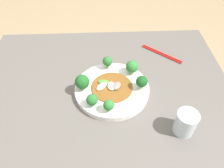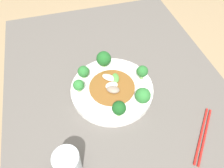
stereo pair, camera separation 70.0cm
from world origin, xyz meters
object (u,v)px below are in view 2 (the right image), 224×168
(broccoli_west, at_px, (104,59))
(broccoli_southwest, at_px, (83,72))
(drinking_glass, at_px, (68,164))
(broccoli_south, at_px, (79,85))
(plate, at_px, (112,89))
(chopsticks, at_px, (203,135))
(stirfry_center, at_px, (112,85))
(broccoli_northeast, at_px, (143,96))
(broccoli_east, at_px, (119,108))
(broccoli_north, at_px, (142,71))

(broccoli_west, xyz_separation_m, broccoli_southwest, (0.04, -0.09, -0.01))
(drinking_glass, bearing_deg, broccoli_south, 163.03)
(broccoli_west, relative_size, broccoli_southwest, 1.24)
(broccoli_west, relative_size, drinking_glass, 0.73)
(plate, bearing_deg, chopsticks, 42.51)
(broccoli_southwest, bearing_deg, stirfry_center, 50.88)
(broccoli_northeast, distance_m, stirfry_center, 0.13)
(plate, bearing_deg, broccoli_east, -4.85)
(broccoli_east, relative_size, broccoli_south, 1.17)
(broccoli_southwest, height_order, chopsticks, broccoli_southwest)
(broccoli_east, relative_size, stirfry_center, 0.37)
(broccoli_east, xyz_separation_m, broccoli_north, (-0.13, 0.13, -0.00))
(broccoli_east, relative_size, broccoli_southwest, 1.16)
(chopsticks, bearing_deg, broccoli_south, -127.76)
(broccoli_north, height_order, broccoli_northeast, broccoli_northeast)
(broccoli_southwest, relative_size, chopsticks, 0.31)
(broccoli_northeast, distance_m, chopsticks, 0.23)
(drinking_glass, bearing_deg, stirfry_center, 141.23)
(plate, height_order, chopsticks, plate)
(broccoli_east, xyz_separation_m, broccoli_south, (-0.14, -0.11, -0.01))
(broccoli_west, height_order, broccoli_south, broccoli_west)
(broccoli_east, relative_size, broccoli_north, 1.05)
(chopsticks, bearing_deg, drinking_glass, -91.71)
(plate, height_order, broccoli_west, broccoli_west)
(broccoli_northeast, distance_m, drinking_glass, 0.32)
(broccoli_west, xyz_separation_m, broccoli_south, (0.10, -0.12, -0.00))
(plate, distance_m, chopsticks, 0.35)
(broccoli_south, relative_size, drinking_glass, 0.58)
(broccoli_northeast, height_order, stirfry_center, broccoli_northeast)
(broccoli_north, xyz_separation_m, broccoli_south, (-0.00, -0.24, -0.00))
(broccoli_west, bearing_deg, broccoli_south, -49.66)
(broccoli_west, xyz_separation_m, stirfry_center, (0.11, 0.00, -0.03))
(broccoli_northeast, bearing_deg, drinking_glass, -61.32)
(plate, bearing_deg, broccoli_north, 96.62)
(broccoli_southwest, bearing_deg, broccoli_northeast, 45.83)
(broccoli_north, relative_size, stirfry_center, 0.35)
(broccoli_west, bearing_deg, broccoli_north, 49.31)
(broccoli_southwest, bearing_deg, plate, 48.73)
(plate, xyz_separation_m, drinking_glass, (0.25, -0.20, 0.03))
(broccoli_northeast, xyz_separation_m, chopsticks, (0.17, 0.15, -0.06))
(broccoli_west, relative_size, broccoli_south, 1.25)
(drinking_glass, bearing_deg, plate, 140.88)
(broccoli_north, relative_size, drinking_glass, 0.65)
(broccoli_west, xyz_separation_m, chopsticks, (0.38, 0.24, -0.06))
(plate, relative_size, broccoli_northeast, 4.89)
(plate, xyz_separation_m, broccoli_west, (-0.12, -0.00, 0.05))
(broccoli_north, bearing_deg, plate, -83.38)
(broccoli_east, xyz_separation_m, stirfry_center, (-0.12, 0.01, -0.03))
(broccoli_west, bearing_deg, drinking_glass, -28.72)
(broccoli_south, xyz_separation_m, stirfry_center, (0.01, 0.12, -0.03))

